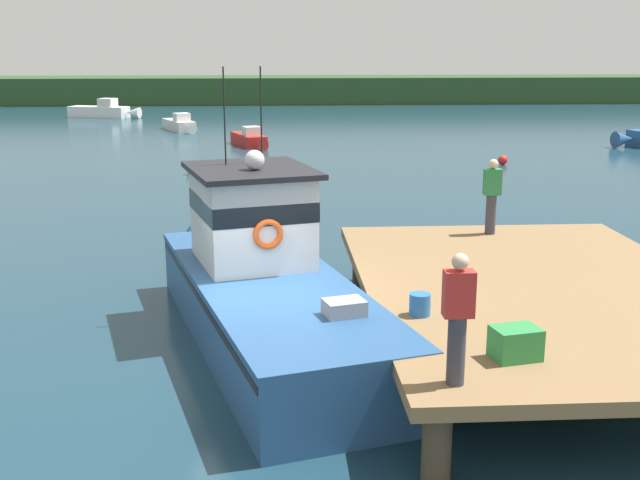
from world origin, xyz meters
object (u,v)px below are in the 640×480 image
Objects in this scene: bait_bucket at (420,304)px; mooring_buoy_outer at (584,242)px; deckhand_by_the_boat at (492,195)px; mooring_buoy_channel_marker at (191,169)px; main_fishing_boat at (262,281)px; moored_boat_far_right at (104,111)px; deckhand_further_back at (458,316)px; mooring_buoy_inshore at (503,160)px; moored_boat_off_the_point at (181,125)px; moored_boat_near_channel at (250,139)px; crate_single_by_cleat at (515,343)px.

mooring_buoy_outer is at bearing 54.27° from bait_bucket.
deckhand_by_the_boat is 3.78× the size of mooring_buoy_channel_marker.
moored_boat_far_right is at bearing 105.11° from main_fishing_boat.
deckhand_further_back is 3.78× the size of mooring_buoy_channel_marker.
mooring_buoy_outer is at bearing 60.89° from deckhand_further_back.
deckhand_further_back is 0.29× the size of moored_boat_far_right.
deckhand_by_the_boat reaches higher than mooring_buoy_inshore.
mooring_buoy_inshore is (2.16, 14.73, 0.04)m from mooring_buoy_outer.
moored_boat_near_channel is (4.57, -8.00, -0.02)m from moored_boat_off_the_point.
mooring_buoy_channel_marker is at bearing 103.31° from deckhand_further_back.
crate_single_by_cleat is 41.11m from moored_boat_off_the_point.
deckhand_by_the_boat is 1.00× the size of deckhand_further_back.
bait_bucket is at bearing -46.17° from main_fishing_boat.
crate_single_by_cleat is at bearing -77.51° from moored_boat_off_the_point.
deckhand_by_the_boat reaches higher than mooring_buoy_channel_marker.
mooring_buoy_outer is (5.01, 9.99, -1.24)m from crate_single_by_cleat.
mooring_buoy_channel_marker is at bearing 99.71° from main_fishing_boat.
deckhand_further_back is 33.07m from moored_boat_near_channel.
deckhand_by_the_boat is 4.79× the size of mooring_buoy_outer.
main_fishing_boat reaches higher than deckhand_by_the_boat.
mooring_buoy_outer is at bearing 63.38° from crate_single_by_cleat.
moored_boat_off_the_point reaches higher than mooring_buoy_outer.
deckhand_by_the_boat is at bearing -137.67° from mooring_buoy_outer.
moored_boat_far_right is (-17.25, 43.09, -1.57)m from deckhand_by_the_boat.
mooring_buoy_channel_marker is (-2.20, -9.37, -0.15)m from moored_boat_near_channel.
moored_boat_far_right is at bearing 122.53° from moored_boat_near_channel.
moored_boat_near_channel is 9.85× the size of mooring_buoy_inshore.
mooring_buoy_inshore is (13.68, 1.96, -0.00)m from mooring_buoy_channel_marker.
bait_bucket reaches higher than mooring_buoy_channel_marker.
moored_boat_near_channel is 9.62m from mooring_buoy_channel_marker.
main_fishing_boat is at bearing 128.16° from crate_single_by_cleat.
mooring_buoy_outer is 17.20m from mooring_buoy_channel_marker.
main_fishing_boat is 47.32m from moored_boat_far_right.
crate_single_by_cleat is at bearing -61.93° from bait_bucket.
mooring_buoy_inshore reaches higher than mooring_buoy_outer.
mooring_buoy_inshore is (11.48, -7.41, -0.15)m from moored_boat_near_channel.
main_fishing_boat is at bearing -152.18° from deckhand_by_the_boat.
mooring_buoy_outer is at bearing -98.33° from mooring_buoy_inshore.
bait_bucket is 21.78m from mooring_buoy_channel_marker.
deckhand_further_back is (2.39, -4.98, 1.05)m from main_fishing_boat.
mooring_buoy_channel_marker is at bearing -82.21° from moored_boat_off_the_point.
moored_boat_far_right is at bearing 124.66° from moored_boat_off_the_point.
moored_boat_near_channel is at bearing -57.47° from moored_boat_far_right.
mooring_buoy_outer is (9.32, -22.14, -0.19)m from moored_boat_near_channel.
moored_boat_near_channel reaches higher than mooring_buoy_inshore.
moored_boat_near_channel is at bearing -60.22° from moored_boat_off_the_point.
deckhand_by_the_boat is at bearing -68.18° from moored_boat_far_right.
deckhand_by_the_boat reaches higher than bait_bucket.
mooring_buoy_channel_marker is 1.01× the size of mooring_buoy_inshore.
moored_boat_off_the_point is (-5.54, 35.86, -0.62)m from main_fishing_boat.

